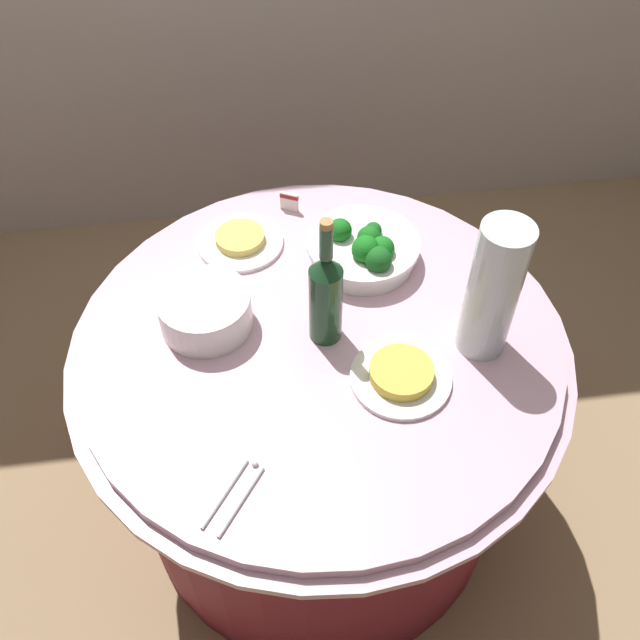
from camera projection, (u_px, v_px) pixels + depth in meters
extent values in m
plane|color=#9E7F5B|center=(320.00, 489.00, 2.15)|extent=(6.00, 6.00, 0.00)
cylinder|color=maroon|center=(320.00, 428.00, 1.89)|extent=(1.01, 1.01, 0.69)
cylinder|color=#E0B2C6|center=(320.00, 346.00, 1.62)|extent=(1.16, 1.16, 0.02)
cylinder|color=#E0B2C6|center=(320.00, 339.00, 1.60)|extent=(1.10, 1.10, 0.03)
cylinder|color=white|center=(363.00, 252.00, 1.74)|extent=(0.26, 0.26, 0.05)
cylinder|color=white|center=(363.00, 243.00, 1.71)|extent=(0.28, 0.28, 0.01)
sphere|color=#196D1E|center=(369.00, 238.00, 1.70)|extent=(0.06, 0.06, 0.06)
sphere|color=#19621E|center=(373.00, 230.00, 1.72)|extent=(0.04, 0.04, 0.04)
sphere|color=#19771E|center=(366.00, 249.00, 1.66)|extent=(0.07, 0.07, 0.07)
sphere|color=#195E1E|center=(378.00, 260.00, 1.64)|extent=(0.06, 0.06, 0.06)
sphere|color=#196C1E|center=(368.00, 242.00, 1.70)|extent=(0.04, 0.04, 0.04)
sphere|color=#19711E|center=(340.00, 230.00, 1.71)|extent=(0.06, 0.06, 0.06)
sphere|color=#195F1E|center=(374.00, 252.00, 1.67)|extent=(0.06, 0.06, 0.06)
sphere|color=#19751E|center=(382.00, 248.00, 1.67)|extent=(0.06, 0.06, 0.06)
cylinder|color=white|center=(207.00, 323.00, 1.61)|extent=(0.21, 0.21, 0.01)
cylinder|color=white|center=(207.00, 320.00, 1.60)|extent=(0.21, 0.21, 0.01)
cylinder|color=white|center=(206.00, 317.00, 1.59)|extent=(0.21, 0.21, 0.01)
cylinder|color=white|center=(206.00, 314.00, 1.59)|extent=(0.21, 0.21, 0.01)
cylinder|color=white|center=(205.00, 311.00, 1.58)|extent=(0.21, 0.21, 0.01)
cylinder|color=white|center=(205.00, 308.00, 1.57)|extent=(0.21, 0.21, 0.01)
cylinder|color=white|center=(204.00, 305.00, 1.56)|extent=(0.21, 0.21, 0.01)
cylinder|color=white|center=(204.00, 302.00, 1.56)|extent=(0.21, 0.21, 0.01)
cylinder|color=white|center=(203.00, 299.00, 1.55)|extent=(0.21, 0.21, 0.01)
cylinder|color=#1C4325|center=(326.00, 304.00, 1.52)|extent=(0.07, 0.07, 0.20)
cone|color=#1C4325|center=(326.00, 265.00, 1.43)|extent=(0.07, 0.07, 0.04)
cylinder|color=#1C4325|center=(326.00, 243.00, 1.38)|extent=(0.03, 0.03, 0.08)
cylinder|color=#B2844C|center=(326.00, 225.00, 1.35)|extent=(0.03, 0.03, 0.02)
cylinder|color=silver|center=(493.00, 291.00, 1.45)|extent=(0.11, 0.11, 0.34)
sphere|color=#E5B26B|center=(491.00, 330.00, 1.55)|extent=(0.06, 0.06, 0.06)
sphere|color=#E5B26B|center=(475.00, 325.00, 1.56)|extent=(0.06, 0.06, 0.06)
sphere|color=#E5B26B|center=(480.00, 338.00, 1.53)|extent=(0.06, 0.06, 0.06)
sphere|color=#72C64C|center=(492.00, 310.00, 1.52)|extent=(0.06, 0.06, 0.06)
sphere|color=#72C64C|center=(477.00, 313.00, 1.51)|extent=(0.06, 0.06, 0.06)
sphere|color=#72C64C|center=(490.00, 322.00, 1.49)|extent=(0.06, 0.06, 0.06)
sphere|color=red|center=(492.00, 291.00, 1.48)|extent=(0.06, 0.06, 0.06)
sphere|color=red|center=(482.00, 300.00, 1.46)|extent=(0.06, 0.06, 0.06)
sphere|color=red|center=(499.00, 303.00, 1.46)|extent=(0.06, 0.06, 0.06)
sphere|color=#E5B26B|center=(490.00, 274.00, 1.44)|extent=(0.06, 0.06, 0.06)
sphere|color=#E5B26B|center=(490.00, 286.00, 1.42)|extent=(0.06, 0.06, 0.06)
sphere|color=#E5B26B|center=(506.00, 282.00, 1.42)|extent=(0.06, 0.06, 0.06)
sphere|color=#72C64C|center=(491.00, 258.00, 1.39)|extent=(0.06, 0.06, 0.06)
sphere|color=#72C64C|center=(502.00, 269.00, 1.37)|extent=(0.06, 0.06, 0.06)
sphere|color=#72C64C|center=(509.00, 259.00, 1.39)|extent=(0.06, 0.06, 0.06)
cylinder|color=silver|center=(241.00, 501.00, 1.31)|extent=(0.10, 0.14, 0.01)
cylinder|color=silver|center=(225.00, 493.00, 1.33)|extent=(0.10, 0.14, 0.01)
sphere|color=silver|center=(255.00, 464.00, 1.37)|extent=(0.01, 0.01, 0.01)
cylinder|color=white|center=(401.00, 378.00, 1.50)|extent=(0.22, 0.22, 0.01)
cylinder|color=#F2D14C|center=(401.00, 372.00, 1.49)|extent=(0.14, 0.14, 0.03)
cylinder|color=white|center=(240.00, 242.00, 1.79)|extent=(0.22, 0.22, 0.01)
cylinder|color=#EACC60|center=(240.00, 238.00, 1.77)|extent=(0.13, 0.13, 0.02)
cube|color=white|center=(289.00, 202.00, 1.86)|extent=(0.05, 0.03, 0.05)
cube|color=maroon|center=(289.00, 197.00, 1.85)|extent=(0.05, 0.03, 0.01)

